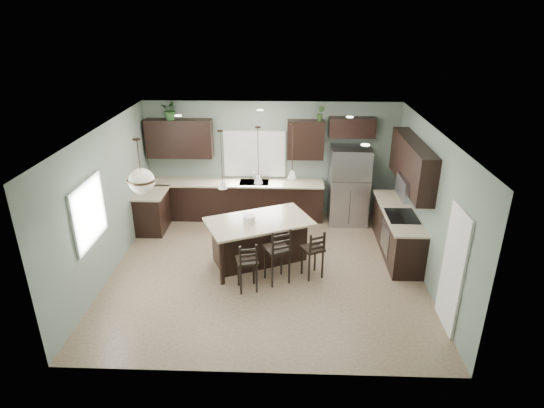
{
  "coord_description": "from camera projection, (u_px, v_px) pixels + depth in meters",
  "views": [
    {
      "loc": [
        0.4,
        -7.7,
        4.72
      ],
      "look_at": [
        0.1,
        0.4,
        1.25
      ],
      "focal_mm": 30.0,
      "sensor_mm": 36.0,
      "label": 1
    }
  ],
  "objects": [
    {
      "name": "microwave",
      "position": [
        410.0,
        188.0,
        8.8
      ],
      "size": [
        0.4,
        0.75,
        0.4
      ],
      "primitive_type": "cube",
      "color": "gray",
      "rests_on": "right_upper_cabs"
    },
    {
      "name": "faucet",
      "position": [
        254.0,
        177.0,
        10.74
      ],
      "size": [
        0.02,
        0.02,
        0.28
      ],
      "primitive_type": "cylinder",
      "color": "silver",
      "rests_on": "back_countertop"
    },
    {
      "name": "back_lower_cabs",
      "position": [
        236.0,
        200.0,
        11.05
      ],
      "size": [
        4.2,
        0.6,
        0.9
      ],
      "primitive_type": "cube",
      "color": "black",
      "rests_on": "ground"
    },
    {
      "name": "fridge_header",
      "position": [
        352.0,
        127.0,
        10.37
      ],
      "size": [
        1.05,
        0.34,
        0.45
      ],
      "primitive_type": "cube",
      "color": "black",
      "rests_on": "room_shell"
    },
    {
      "name": "room_shell",
      "position": [
        266.0,
        190.0,
        8.28
      ],
      "size": [
        6.0,
        6.0,
        6.0
      ],
      "color": "slate",
      "rests_on": "ground"
    },
    {
      "name": "right_countertop",
      "position": [
        399.0,
        211.0,
        9.3
      ],
      "size": [
        0.66,
        2.35,
        0.04
      ],
      "primitive_type": "cube",
      "color": "#C1B392",
      "rests_on": "right_lower_cabs"
    },
    {
      "name": "sink_inset",
      "position": [
        254.0,
        182.0,
        10.83
      ],
      "size": [
        0.7,
        0.45,
        0.01
      ],
      "primitive_type": "cube",
      "color": "gray",
      "rests_on": "back_countertop"
    },
    {
      "name": "bar_stool_right",
      "position": [
        313.0,
        253.0,
        8.56
      ],
      "size": [
        0.49,
        0.49,
        0.99
      ],
      "primitive_type": "cube",
      "rotation": [
        0.0,
        0.0,
        0.46
      ],
      "color": "black",
      "rests_on": "ground"
    },
    {
      "name": "pantry_door",
      "position": [
        453.0,
        270.0,
        7.02
      ],
      "size": [
        0.04,
        0.82,
        2.04
      ],
      "primitive_type": "cube",
      "color": "white",
      "rests_on": "ground"
    },
    {
      "name": "left_return_cabs",
      "position": [
        152.0,
        212.0,
        10.42
      ],
      "size": [
        0.6,
        0.9,
        0.9
      ],
      "primitive_type": "cube",
      "color": "black",
      "rests_on": "ground"
    },
    {
      "name": "back_upper_right",
      "position": [
        306.0,
        140.0,
        10.52
      ],
      "size": [
        0.85,
        0.34,
        0.9
      ],
      "primitive_type": "cube",
      "color": "black",
      "rests_on": "room_shell"
    },
    {
      "name": "plant_back_right",
      "position": [
        320.0,
        113.0,
        10.24
      ],
      "size": [
        0.22,
        0.19,
        0.35
      ],
      "primitive_type": "imported",
      "rotation": [
        0.0,
        0.0,
        -0.2
      ],
      "color": "#375B27",
      "rests_on": "back_upper_right"
    },
    {
      "name": "wall_oven_front",
      "position": [
        385.0,
        238.0,
        9.24
      ],
      "size": [
        0.01,
        0.72,
        0.6
      ],
      "primitive_type": "cube",
      "color": "gray",
      "rests_on": "right_lower_cabs"
    },
    {
      "name": "back_upper_left",
      "position": [
        179.0,
        139.0,
        10.62
      ],
      "size": [
        1.55,
        0.34,
        0.9
      ],
      "primitive_type": "cube",
      "color": "black",
      "rests_on": "room_shell"
    },
    {
      "name": "back_countertop",
      "position": [
        235.0,
        183.0,
        10.85
      ],
      "size": [
        4.2,
        0.66,
        0.04
      ],
      "primitive_type": "cube",
      "color": "#C1B392",
      "rests_on": "back_lower_cabs"
    },
    {
      "name": "right_lower_cabs",
      "position": [
        397.0,
        232.0,
        9.48
      ],
      "size": [
        0.6,
        2.35,
        0.9
      ],
      "primitive_type": "cube",
      "color": "black",
      "rests_on": "ground"
    },
    {
      "name": "window_back",
      "position": [
        255.0,
        154.0,
        10.86
      ],
      "size": [
        1.35,
        0.02,
        1.0
      ],
      "primitive_type": "cube",
      "color": "white",
      "rests_on": "room_shell"
    },
    {
      "name": "serving_dish",
      "position": [
        249.0,
        219.0,
        8.79
      ],
      "size": [
        0.24,
        0.24,
        0.14
      ],
      "primitive_type": "cylinder",
      "color": "white",
      "rests_on": "kitchen_island"
    },
    {
      "name": "kitchen_island",
      "position": [
        259.0,
        241.0,
        9.07
      ],
      "size": [
        2.28,
        1.85,
        0.92
      ],
      "primitive_type": "cube",
      "rotation": [
        0.0,
        0.0,
        0.43
      ],
      "color": "black",
      "rests_on": "ground"
    },
    {
      "name": "pendant_center",
      "position": [
        258.0,
        156.0,
        8.37
      ],
      "size": [
        0.17,
        0.17,
        1.1
      ],
      "primitive_type": null,
      "color": "white",
      "rests_on": "room_shell"
    },
    {
      "name": "pendant_left",
      "position": [
        222.0,
        160.0,
        8.12
      ],
      "size": [
        0.17,
        0.17,
        1.1
      ],
      "primitive_type": null,
      "color": "white",
      "rests_on": "room_shell"
    },
    {
      "name": "cooktop",
      "position": [
        402.0,
        216.0,
        9.04
      ],
      "size": [
        0.58,
        0.75,
        0.02
      ],
      "primitive_type": "cube",
      "color": "black",
      "rests_on": "right_countertop"
    },
    {
      "name": "chandelier",
      "position": [
        140.0,
        166.0,
        7.59
      ],
      "size": [
        0.48,
        0.48,
        0.97
      ],
      "primitive_type": null,
      "color": "#F4EFC7",
      "rests_on": "room_shell"
    },
    {
      "name": "right_upper_cabs",
      "position": [
        412.0,
        164.0,
        8.89
      ],
      "size": [
        0.34,
        2.35,
        0.9
      ],
      "primitive_type": "cube",
      "color": "black",
      "rests_on": "room_shell"
    },
    {
      "name": "plant_back_left",
      "position": [
        170.0,
        110.0,
        10.33
      ],
      "size": [
        0.48,
        0.44,
        0.45
      ],
      "primitive_type": "imported",
      "rotation": [
        0.0,
        0.0,
        -0.24
      ],
      "color": "#285424",
      "rests_on": "back_upper_left"
    },
    {
      "name": "pendant_right",
      "position": [
        293.0,
        151.0,
        8.61
      ],
      "size": [
        0.17,
        0.17,
        1.1
      ],
      "primitive_type": null,
      "color": "white",
      "rests_on": "room_shell"
    },
    {
      "name": "ground",
      "position": [
        266.0,
        270.0,
        8.95
      ],
      "size": [
        6.0,
        6.0,
        0.0
      ],
      "primitive_type": "plane",
      "color": "#9E8466",
      "rests_on": "ground"
    },
    {
      "name": "window_left",
      "position": [
        88.0,
        213.0,
        7.7
      ],
      "size": [
        0.02,
        1.1,
        1.0
      ],
      "primitive_type": "cube",
      "color": "white",
      "rests_on": "room_shell"
    },
    {
      "name": "refrigerator",
      "position": [
        349.0,
        186.0,
        10.64
      ],
      "size": [
        0.9,
        0.74,
        1.85
      ],
      "primitive_type": "cube",
      "color": "#9999A1",
      "rests_on": "ground"
    },
    {
      "name": "bar_stool_left",
      "position": [
        247.0,
        266.0,
        8.15
      ],
      "size": [
        0.45,
        0.45,
        0.99
      ],
      "primitive_type": "cube",
      "rotation": [
        0.0,
        0.0,
        0.26
      ],
      "color": "black",
      "rests_on": "ground"
    },
    {
      "name": "left_return_countertop",
      "position": [
        151.0,
        193.0,
        10.24
      ],
      "size": [
        0.66,
        0.96,
        0.04
      ],
      "primitive_type": "cube",
      "color": "#C1B392",
      "rests_on": "left_return_cabs"
    },
    {
      "name": "bar_stool_center",
      "position": [
        277.0,
        254.0,
        8.38
      ],
      "size": [
        0.57,
        0.57,
        1.14
      ],
      "primitive_type": "cube",
      "rotation": [
        0.0,
        0.0,
        0.45
      ],
      "color": "black",
      "rests_on": "ground"
    }
  ]
}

